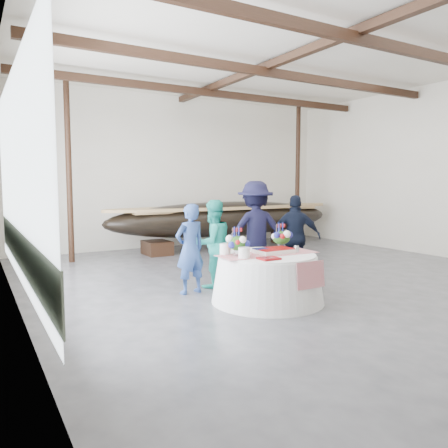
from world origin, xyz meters
TOP-DOWN VIEW (x-y plane):
  - floor at (0.00, 0.00)m, footprint 10.00×12.00m
  - wall_back at (0.00, 6.00)m, footprint 10.00×0.02m
  - wall_left at (-5.00, 0.00)m, footprint 0.02×12.00m
  - ceiling at (0.00, 0.00)m, footprint 10.00×12.00m
  - pavilion_structure at (0.00, 0.81)m, footprint 9.80×11.76m
  - open_bay at (-4.95, 1.00)m, footprint 0.03×7.00m
  - longboat_display at (0.90, 4.68)m, footprint 7.32×1.46m
  - banquet_table at (-1.47, -0.58)m, footprint 1.82×1.82m
  - tabletop_items at (-1.52, -0.46)m, footprint 1.70×0.97m
  - guest_woman_blue at (-2.32, 0.53)m, footprint 0.62×0.46m
  - guest_woman_teal at (-1.74, 0.75)m, footprint 0.85×0.70m
  - guest_man_left at (-0.74, 0.83)m, footprint 1.41×1.03m
  - guest_man_right at (0.04, 0.54)m, footprint 1.04×0.90m

SIDE VIEW (x-z plane):
  - floor at x=0.00m, z-range -0.01..0.01m
  - banquet_table at x=-1.47m, z-range 0.00..0.78m
  - guest_woman_blue at x=-2.32m, z-range 0.00..1.57m
  - guest_woman_teal at x=-1.74m, z-range 0.00..1.61m
  - guest_man_right at x=0.04m, z-range 0.00..1.68m
  - longboat_display at x=0.90m, z-range 0.19..1.56m
  - tabletop_items at x=-1.52m, z-range 0.73..1.13m
  - guest_man_left at x=-0.74m, z-range 0.00..1.96m
  - open_bay at x=-4.95m, z-range 0.23..3.43m
  - wall_back at x=0.00m, z-range 0.00..4.50m
  - wall_left at x=-5.00m, z-range 0.00..4.50m
  - pavilion_structure at x=0.00m, z-range 1.75..6.25m
  - ceiling at x=0.00m, z-range 4.50..4.50m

